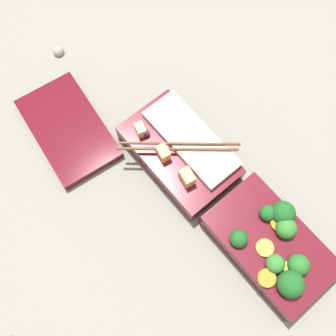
% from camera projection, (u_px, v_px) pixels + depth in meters
% --- Properties ---
extents(ground_plane, '(3.00, 3.00, 0.00)m').
position_uv_depth(ground_plane, '(213.00, 201.00, 0.68)').
color(ground_plane, slate).
extents(bento_tray_vegetable, '(0.21, 0.13, 0.07)m').
position_uv_depth(bento_tray_vegetable, '(272.00, 245.00, 0.63)').
color(bento_tray_vegetable, '#510F19').
rests_on(bento_tray_vegetable, ground_plane).
extents(bento_tray_rice, '(0.21, 0.16, 0.07)m').
position_uv_depth(bento_tray_rice, '(180.00, 152.00, 0.69)').
color(bento_tray_rice, '#510F19').
rests_on(bento_tray_rice, ground_plane).
extents(bento_lid, '(0.21, 0.14, 0.02)m').
position_uv_depth(bento_lid, '(68.00, 129.00, 0.72)').
color(bento_lid, '#510F19').
rests_on(bento_lid, ground_plane).
extents(pebble_2, '(0.02, 0.02, 0.02)m').
position_uv_depth(pebble_2, '(59.00, 51.00, 0.78)').
color(pebble_2, gray).
rests_on(pebble_2, ground_plane).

